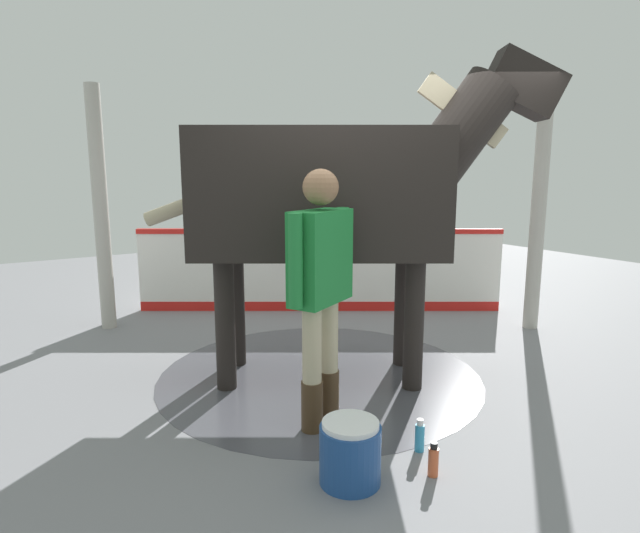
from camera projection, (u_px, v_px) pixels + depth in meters
ground_plane at (345, 373)px, 4.66m from camera, size 16.00×16.00×0.02m
wet_patch at (320, 375)px, 4.59m from camera, size 2.78×2.78×0.00m
barrier_wall at (320, 273)px, 6.63m from camera, size 3.89×2.50×1.05m
roof_post_near at (538, 210)px, 5.75m from camera, size 0.16×0.16×2.66m
roof_post_far at (101, 210)px, 5.75m from camera, size 0.16×0.16×2.66m
horse at (334, 192)px, 4.30m from camera, size 2.97×2.11×2.71m
handler at (321, 280)px, 3.53m from camera, size 0.64×0.43×1.77m
wash_bucket at (350, 452)px, 2.98m from camera, size 0.35×0.35×0.37m
bottle_shampoo at (420, 436)px, 3.33m from camera, size 0.06×0.06×0.21m
bottle_spray at (433, 461)px, 3.06m from camera, size 0.06×0.06×0.21m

